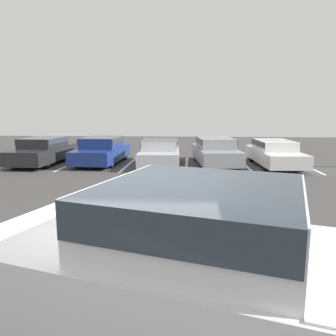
{
  "coord_description": "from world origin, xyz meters",
  "views": [
    {
      "loc": [
        0.81,
        -3.79,
        2.52
      ],
      "look_at": [
        0.22,
        5.05,
        1.0
      ],
      "focal_mm": 35.0,
      "sensor_mm": 36.0,
      "label": 1
    }
  ],
  "objects_px": {
    "parked_sedan_d": "(215,150)",
    "parked_sedan_b": "(102,150)",
    "pickup_truck": "(226,273)",
    "parked_sedan_e": "(274,152)",
    "parked_sedan_c": "(160,152)",
    "parked_sedan_a": "(43,150)"
  },
  "relations": [
    {
      "from": "pickup_truck",
      "to": "parked_sedan_a",
      "type": "distance_m",
      "value": 14.52
    },
    {
      "from": "parked_sedan_c",
      "to": "parked_sedan_e",
      "type": "relative_size",
      "value": 0.9
    },
    {
      "from": "parked_sedan_a",
      "to": "parked_sedan_d",
      "type": "bearing_deg",
      "value": 93.63
    },
    {
      "from": "parked_sedan_a",
      "to": "parked_sedan_e",
      "type": "xyz_separation_m",
      "value": [
        11.16,
        0.12,
        -0.04
      ]
    },
    {
      "from": "parked_sedan_c",
      "to": "parked_sedan_d",
      "type": "relative_size",
      "value": 0.95
    },
    {
      "from": "parked_sedan_e",
      "to": "parked_sedan_a",
      "type": "bearing_deg",
      "value": -91.93
    },
    {
      "from": "parked_sedan_d",
      "to": "parked_sedan_b",
      "type": "bearing_deg",
      "value": -95.47
    },
    {
      "from": "parked_sedan_c",
      "to": "parked_sedan_d",
      "type": "height_order",
      "value": "parked_sedan_d"
    },
    {
      "from": "parked_sedan_e",
      "to": "parked_sedan_b",
      "type": "bearing_deg",
      "value": -93.63
    },
    {
      "from": "parked_sedan_b",
      "to": "parked_sedan_d",
      "type": "height_order",
      "value": "parked_sedan_b"
    },
    {
      "from": "parked_sedan_c",
      "to": "parked_sedan_e",
      "type": "height_order",
      "value": "parked_sedan_c"
    },
    {
      "from": "pickup_truck",
      "to": "parked_sedan_c",
      "type": "distance_m",
      "value": 12.48
    },
    {
      "from": "parked_sedan_d",
      "to": "parked_sedan_e",
      "type": "xyz_separation_m",
      "value": [
        2.75,
        -0.2,
        -0.04
      ]
    },
    {
      "from": "pickup_truck",
      "to": "parked_sedan_c",
      "type": "height_order",
      "value": "pickup_truck"
    },
    {
      "from": "parked_sedan_b",
      "to": "parked_sedan_e",
      "type": "bearing_deg",
      "value": 91.3
    },
    {
      "from": "parked_sedan_a",
      "to": "parked_sedan_d",
      "type": "distance_m",
      "value": 8.42
    },
    {
      "from": "parked_sedan_c",
      "to": "parked_sedan_d",
      "type": "bearing_deg",
      "value": 95.27
    },
    {
      "from": "parked_sedan_c",
      "to": "parked_sedan_e",
      "type": "distance_m",
      "value": 5.42
    },
    {
      "from": "parked_sedan_e",
      "to": "parked_sedan_c",
      "type": "bearing_deg",
      "value": -90.78
    },
    {
      "from": "parked_sedan_b",
      "to": "parked_sedan_d",
      "type": "bearing_deg",
      "value": 92.86
    },
    {
      "from": "pickup_truck",
      "to": "parked_sedan_e",
      "type": "xyz_separation_m",
      "value": [
        3.61,
        12.52,
        -0.26
      ]
    },
    {
      "from": "pickup_truck",
      "to": "parked_sedan_b",
      "type": "height_order",
      "value": "pickup_truck"
    }
  ]
}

